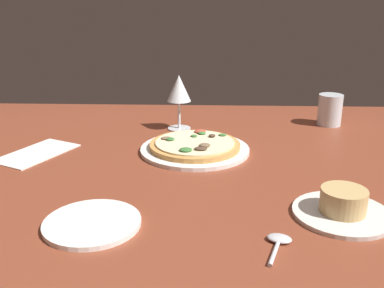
{
  "coord_description": "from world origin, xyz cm",
  "views": [
    {
      "loc": [
        -4.32,
        97.26,
        41.42
      ],
      "look_at": [
        -0.62,
        -3.01,
        7.0
      ],
      "focal_mm": 40.56,
      "sensor_mm": 36.0,
      "label": 1
    }
  ],
  "objects_px": {
    "water_glass": "(330,112)",
    "side_plate": "(92,223)",
    "pizza_main": "(195,147)",
    "wine_glass_far": "(179,91)",
    "paper_menu": "(37,153)",
    "ramekin_on_saucer": "(343,207)",
    "spoon": "(278,242)"
  },
  "relations": [
    {
      "from": "water_glass",
      "to": "side_plate",
      "type": "xyz_separation_m",
      "value": [
        0.57,
        0.63,
        -0.04
      ]
    },
    {
      "from": "side_plate",
      "to": "pizza_main",
      "type": "bearing_deg",
      "value": -113.41
    },
    {
      "from": "wine_glass_far",
      "to": "water_glass",
      "type": "height_order",
      "value": "wine_glass_far"
    },
    {
      "from": "pizza_main",
      "to": "water_glass",
      "type": "distance_m",
      "value": 0.48
    },
    {
      "from": "wine_glass_far",
      "to": "paper_menu",
      "type": "distance_m",
      "value": 0.42
    },
    {
      "from": "wine_glass_far",
      "to": "paper_menu",
      "type": "bearing_deg",
      "value": 33.2
    },
    {
      "from": "ramekin_on_saucer",
      "to": "wine_glass_far",
      "type": "height_order",
      "value": "wine_glass_far"
    },
    {
      "from": "side_plate",
      "to": "paper_menu",
      "type": "xyz_separation_m",
      "value": [
        0.23,
        -0.35,
        -0.0
      ]
    },
    {
      "from": "pizza_main",
      "to": "paper_menu",
      "type": "relative_size",
      "value": 1.4
    },
    {
      "from": "pizza_main",
      "to": "wine_glass_far",
      "type": "bearing_deg",
      "value": -74.83
    },
    {
      "from": "pizza_main",
      "to": "side_plate",
      "type": "relative_size",
      "value": 1.64
    },
    {
      "from": "spoon",
      "to": "paper_menu",
      "type": "bearing_deg",
      "value": -36.29
    },
    {
      "from": "pizza_main",
      "to": "ramekin_on_saucer",
      "type": "relative_size",
      "value": 1.57
    },
    {
      "from": "paper_menu",
      "to": "side_plate",
      "type": "bearing_deg",
      "value": 149.01
    },
    {
      "from": "wine_glass_far",
      "to": "paper_menu",
      "type": "xyz_separation_m",
      "value": [
        0.34,
        0.22,
        -0.11
      ]
    },
    {
      "from": "ramekin_on_saucer",
      "to": "spoon",
      "type": "height_order",
      "value": "ramekin_on_saucer"
    },
    {
      "from": "side_plate",
      "to": "spoon",
      "type": "bearing_deg",
      "value": 171.19
    },
    {
      "from": "pizza_main",
      "to": "spoon",
      "type": "relative_size",
      "value": 2.94
    },
    {
      "from": "pizza_main",
      "to": "wine_glass_far",
      "type": "relative_size",
      "value": 1.71
    },
    {
      "from": "water_glass",
      "to": "wine_glass_far",
      "type": "bearing_deg",
      "value": 7.87
    },
    {
      "from": "wine_glass_far",
      "to": "spoon",
      "type": "distance_m",
      "value": 0.66
    },
    {
      "from": "ramekin_on_saucer",
      "to": "wine_glass_far",
      "type": "bearing_deg",
      "value": -57.96
    },
    {
      "from": "pizza_main",
      "to": "water_glass",
      "type": "xyz_separation_m",
      "value": [
        -0.4,
        -0.25,
        0.03
      ]
    },
    {
      "from": "ramekin_on_saucer",
      "to": "paper_menu",
      "type": "bearing_deg",
      "value": -23.95
    },
    {
      "from": "side_plate",
      "to": "spoon",
      "type": "xyz_separation_m",
      "value": [
        -0.31,
        0.05,
        0.0
      ]
    },
    {
      "from": "side_plate",
      "to": "paper_menu",
      "type": "distance_m",
      "value": 0.42
    },
    {
      "from": "paper_menu",
      "to": "spoon",
      "type": "distance_m",
      "value": 0.67
    },
    {
      "from": "ramekin_on_saucer",
      "to": "water_glass",
      "type": "bearing_deg",
      "value": -102.29
    },
    {
      "from": "wine_glass_far",
      "to": "water_glass",
      "type": "xyz_separation_m",
      "value": [
        -0.45,
        -0.06,
        -0.07
      ]
    },
    {
      "from": "water_glass",
      "to": "side_plate",
      "type": "relative_size",
      "value": 0.56
    },
    {
      "from": "pizza_main",
      "to": "spoon",
      "type": "height_order",
      "value": "pizza_main"
    },
    {
      "from": "side_plate",
      "to": "spoon",
      "type": "relative_size",
      "value": 1.79
    }
  ]
}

